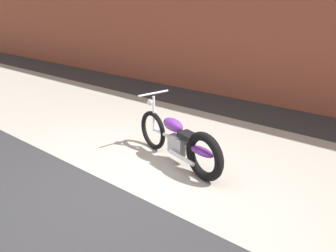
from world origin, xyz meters
The scene contains 3 objects.
ground_plane centered at (0.00, 0.00, 0.00)m, with size 80.00×80.00×0.00m, color #2D2D30.
sidewalk_slab centered at (0.00, 1.75, 0.00)m, with size 36.00×3.50×0.01m, color #9E998E.
motorcycle_purple centered at (0.27, 1.05, 0.40)m, with size 1.96×0.77×1.03m.
Camera 1 is at (2.85, -2.57, 2.43)m, focal length 34.10 mm.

